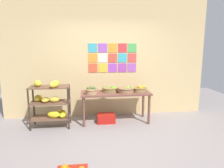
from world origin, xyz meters
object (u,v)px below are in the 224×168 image
object	(u,v)px
display_table	(116,96)
fruit_basket_back_left	(140,89)
banana_shelf_unit	(51,102)
produce_crate_under_table	(106,118)
fruit_basket_left	(110,89)
fruit_basket_right	(91,90)
fruit_basket_back_right	(126,90)

from	to	relation	value
display_table	fruit_basket_back_left	size ratio (longest dim) A/B	4.59
banana_shelf_unit	fruit_basket_back_left	world-z (taller)	banana_shelf_unit
banana_shelf_unit	produce_crate_under_table	world-z (taller)	banana_shelf_unit
fruit_basket_left	fruit_basket_back_left	distance (m)	0.72
fruit_basket_left	fruit_basket_back_left	size ratio (longest dim) A/B	1.11
banana_shelf_unit	fruit_basket_back_left	distance (m)	2.09
fruit_basket_back_left	produce_crate_under_table	size ratio (longest dim) A/B	0.85
fruit_basket_right	fruit_basket_back_left	size ratio (longest dim) A/B	0.82
fruit_basket_left	display_table	bearing A→B (deg)	-33.72
produce_crate_under_table	fruit_basket_back_left	bearing A→B (deg)	2.94
fruit_basket_right	fruit_basket_back_right	distance (m)	0.81
fruit_basket_left	produce_crate_under_table	size ratio (longest dim) A/B	0.94
banana_shelf_unit	fruit_basket_left	distance (m)	1.39
banana_shelf_unit	fruit_basket_left	bearing A→B (deg)	10.07
display_table	fruit_basket_left	xyz separation A→B (m)	(-0.12, 0.08, 0.15)
display_table	produce_crate_under_table	world-z (taller)	display_table
fruit_basket_right	fruit_basket_back_right	xyz separation A→B (m)	(0.81, 0.04, -0.01)
fruit_basket_back_right	produce_crate_under_table	size ratio (longest dim) A/B	0.95
banana_shelf_unit	fruit_basket_right	world-z (taller)	banana_shelf_unit
display_table	produce_crate_under_table	distance (m)	0.59
banana_shelf_unit	display_table	world-z (taller)	banana_shelf_unit
display_table	fruit_basket_back_left	bearing A→B (deg)	2.16
fruit_basket_left	produce_crate_under_table	world-z (taller)	fruit_basket_left
banana_shelf_unit	produce_crate_under_table	xyz separation A→B (m)	(1.24, 0.14, -0.47)
banana_shelf_unit	fruit_basket_back_right	world-z (taller)	banana_shelf_unit
banana_shelf_unit	fruit_basket_left	xyz separation A→B (m)	(1.35, 0.24, 0.22)
fruit_basket_right	fruit_basket_back_left	bearing A→B (deg)	6.46
fruit_basket_right	produce_crate_under_table	xyz separation A→B (m)	(0.34, 0.09, -0.71)
fruit_basket_right	fruit_basket_back_left	xyz separation A→B (m)	(1.16, 0.13, -0.01)
fruit_basket_back_right	fruit_basket_back_left	bearing A→B (deg)	14.54
fruit_basket_left	fruit_basket_right	bearing A→B (deg)	-156.74
fruit_basket_left	banana_shelf_unit	bearing A→B (deg)	-169.93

